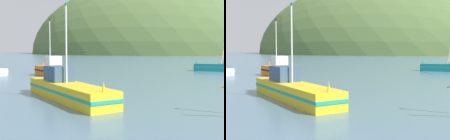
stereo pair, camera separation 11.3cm
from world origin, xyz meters
The scene contains 3 objects.
hill_far_right centered at (17.47, 219.35, 0.00)m, with size 186.46×149.17×106.26m, color #516B38.
fishing_boat_yellow centered at (-2.88, 16.60, 0.79)m, with size 8.90×10.76×7.31m.
fishing_boat_orange centered at (-9.85, 35.85, 0.90)m, with size 6.06×6.65×7.98m.
Camera 2 is at (2.76, -5.86, 3.91)m, focal length 48.44 mm.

